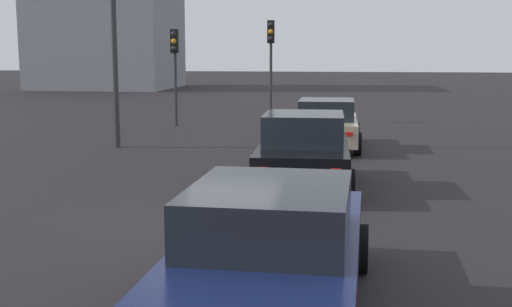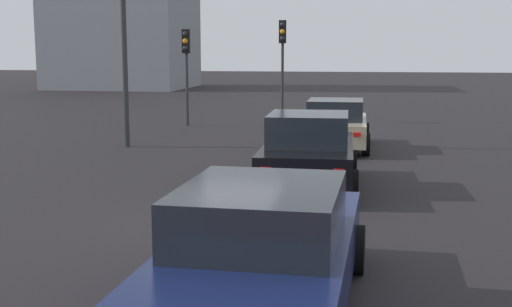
{
  "view_description": "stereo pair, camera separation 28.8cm",
  "coord_description": "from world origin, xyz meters",
  "px_view_note": "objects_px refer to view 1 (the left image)",
  "views": [
    {
      "loc": [
        -10.6,
        -2.42,
        2.9
      ],
      "look_at": [
        -0.41,
        -0.98,
        1.29
      ],
      "focal_mm": 46.73,
      "sensor_mm": 36.0,
      "label": 1
    },
    {
      "loc": [
        -10.56,
        -2.71,
        2.9
      ],
      "look_at": [
        -0.41,
        -0.98,
        1.29
      ],
      "focal_mm": 46.73,
      "sensor_mm": 36.0,
      "label": 2
    }
  ],
  "objects_px": {
    "car_navy_left_third": "(272,250)",
    "traffic_light_near_right": "(175,56)",
    "car_beige_left_lead": "(326,124)",
    "car_black_left_second": "(304,152)",
    "traffic_light_near_left": "(271,49)"
  },
  "relations": [
    {
      "from": "car_black_left_second",
      "to": "traffic_light_near_left",
      "type": "distance_m",
      "value": 13.14
    },
    {
      "from": "car_beige_left_lead",
      "to": "car_navy_left_third",
      "type": "bearing_deg",
      "value": 178.61
    },
    {
      "from": "traffic_light_near_left",
      "to": "car_black_left_second",
      "type": "bearing_deg",
      "value": 7.48
    },
    {
      "from": "car_navy_left_third",
      "to": "car_beige_left_lead",
      "type": "bearing_deg",
      "value": 0.83
    },
    {
      "from": "car_beige_left_lead",
      "to": "car_black_left_second",
      "type": "xyz_separation_m",
      "value": [
        -5.85,
        0.27,
        0.05
      ]
    },
    {
      "from": "car_black_left_second",
      "to": "traffic_light_near_right",
      "type": "height_order",
      "value": "traffic_light_near_right"
    },
    {
      "from": "car_beige_left_lead",
      "to": "car_black_left_second",
      "type": "bearing_deg",
      "value": 176.64
    },
    {
      "from": "traffic_light_near_right",
      "to": "car_black_left_second",
      "type": "bearing_deg",
      "value": 26.15
    },
    {
      "from": "car_navy_left_third",
      "to": "traffic_light_near_right",
      "type": "height_order",
      "value": "traffic_light_near_right"
    },
    {
      "from": "car_navy_left_third",
      "to": "traffic_light_near_right",
      "type": "xyz_separation_m",
      "value": [
        17.74,
        5.8,
        1.93
      ]
    },
    {
      "from": "car_beige_left_lead",
      "to": "car_navy_left_third",
      "type": "distance_m",
      "value": 12.69
    },
    {
      "from": "car_black_left_second",
      "to": "traffic_light_near_left",
      "type": "xyz_separation_m",
      "value": [
        12.77,
        2.22,
        2.15
      ]
    },
    {
      "from": "traffic_light_near_left",
      "to": "traffic_light_near_right",
      "type": "xyz_separation_m",
      "value": [
        -1.86,
        3.45,
        -0.27
      ]
    },
    {
      "from": "car_black_left_second",
      "to": "car_navy_left_third",
      "type": "xyz_separation_m",
      "value": [
        -6.84,
        -0.13,
        -0.04
      ]
    },
    {
      "from": "car_beige_left_lead",
      "to": "car_navy_left_third",
      "type": "height_order",
      "value": "car_navy_left_third"
    }
  ]
}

